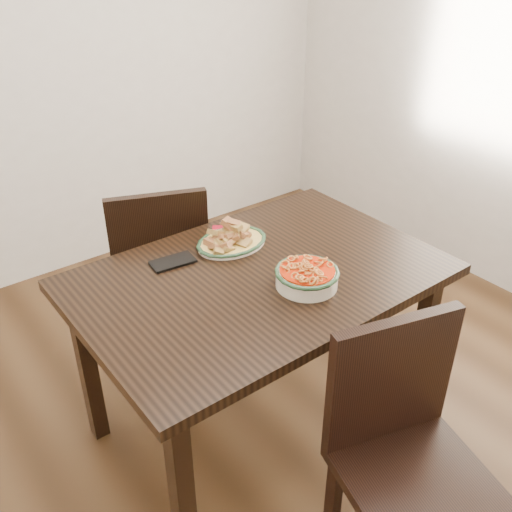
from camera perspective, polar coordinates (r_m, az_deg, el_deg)
floor at (r=2.53m, az=0.68°, el=-16.56°), size 3.50×3.50×0.00m
wall_back at (r=3.32m, az=-19.40°, el=19.50°), size 3.50×0.10×2.60m
dining_table at (r=2.11m, az=0.33°, el=-3.67°), size 1.31×0.87×0.75m
chair_far at (r=2.64m, az=-9.59°, el=-0.70°), size 0.55×0.55×0.89m
chair_near at (r=1.85m, az=14.59°, el=-17.78°), size 0.52×0.52×0.89m
fish_plate at (r=2.22m, az=-2.47°, el=2.13°), size 0.28×0.22×0.11m
noodle_bowl at (r=1.98m, az=5.11°, el=-1.90°), size 0.23×0.23×0.08m
smartphone at (r=2.14m, az=-8.32°, el=-0.57°), size 0.17×0.10×0.01m
napkin at (r=2.32m, az=-2.91°, el=2.40°), size 0.16×0.15×0.01m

